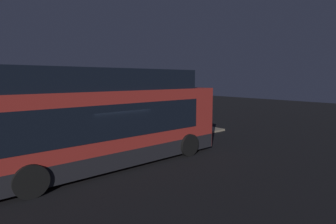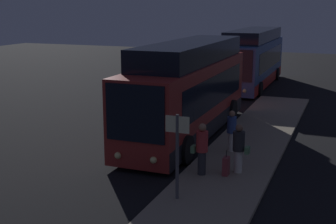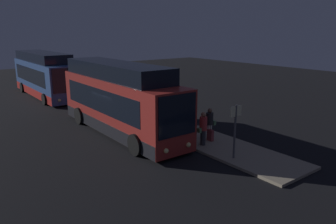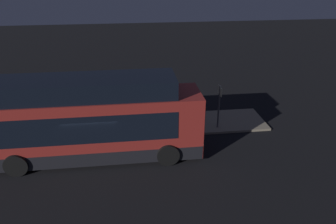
{
  "view_description": "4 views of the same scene",
  "coord_description": "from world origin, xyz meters",
  "px_view_note": "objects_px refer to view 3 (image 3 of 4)",
  "views": [
    {
      "loc": [
        -5.26,
        -9.98,
        3.76
      ],
      "look_at": [
        3.8,
        0.7,
        1.97
      ],
      "focal_mm": 28.0,
      "sensor_mm": 36.0,
      "label": 1
    },
    {
      "loc": [
        19.13,
        6.72,
        5.77
      ],
      "look_at": [
        3.8,
        0.7,
        1.97
      ],
      "focal_mm": 50.0,
      "sensor_mm": 36.0,
      "label": 2
    },
    {
      "loc": [
        16.63,
        -9.01,
        6.02
      ],
      "look_at": [
        3.8,
        0.7,
        1.97
      ],
      "focal_mm": 35.0,
      "sensor_mm": 36.0,
      "label": 3
    },
    {
      "loc": [
        1.87,
        -14.48,
        9.0
      ],
      "look_at": [
        3.8,
        0.7,
        1.97
      ],
      "focal_mm": 35.0,
      "sensor_mm": 36.0,
      "label": 4
    }
  ],
  "objects_px": {
    "passenger_waiting": "(210,122)",
    "suitcase": "(210,135)",
    "passenger_with_bags": "(203,127)",
    "sign_post": "(235,125)",
    "bus_lead": "(119,102)",
    "passenger_boarding": "(173,116)",
    "bus_second": "(45,76)"
  },
  "relations": [
    {
      "from": "bus_lead",
      "to": "passenger_boarding",
      "type": "bearing_deg",
      "value": 51.3
    },
    {
      "from": "bus_second",
      "to": "passenger_waiting",
      "type": "relative_size",
      "value": 6.59
    },
    {
      "from": "bus_lead",
      "to": "suitcase",
      "type": "relative_size",
      "value": 12.59
    },
    {
      "from": "suitcase",
      "to": "sign_post",
      "type": "bearing_deg",
      "value": -19.22
    },
    {
      "from": "bus_second",
      "to": "passenger_with_bags",
      "type": "distance_m",
      "value": 19.24
    },
    {
      "from": "passenger_with_bags",
      "to": "suitcase",
      "type": "bearing_deg",
      "value": -71.82
    },
    {
      "from": "passenger_waiting",
      "to": "passenger_with_bags",
      "type": "height_order",
      "value": "passenger_with_bags"
    },
    {
      "from": "bus_second",
      "to": "passenger_boarding",
      "type": "height_order",
      "value": "bus_second"
    },
    {
      "from": "suitcase",
      "to": "sign_post",
      "type": "relative_size",
      "value": 0.34
    },
    {
      "from": "passenger_boarding",
      "to": "passenger_waiting",
      "type": "distance_m",
      "value": 2.41
    },
    {
      "from": "passenger_boarding",
      "to": "suitcase",
      "type": "height_order",
      "value": "passenger_boarding"
    },
    {
      "from": "sign_post",
      "to": "bus_second",
      "type": "bearing_deg",
      "value": -174.31
    },
    {
      "from": "bus_lead",
      "to": "passenger_with_bags",
      "type": "bearing_deg",
      "value": 23.9
    },
    {
      "from": "bus_lead",
      "to": "sign_post",
      "type": "distance_m",
      "value": 7.44
    },
    {
      "from": "passenger_waiting",
      "to": "passenger_with_bags",
      "type": "xyz_separation_m",
      "value": [
        0.66,
        -1.13,
        0.05
      ]
    },
    {
      "from": "bus_second",
      "to": "passenger_with_bags",
      "type": "bearing_deg",
      "value": 6.51
    },
    {
      "from": "passenger_waiting",
      "to": "suitcase",
      "type": "distance_m",
      "value": 0.79
    },
    {
      "from": "passenger_waiting",
      "to": "bus_second",
      "type": "bearing_deg",
      "value": -168.18
    },
    {
      "from": "bus_lead",
      "to": "bus_second",
      "type": "xyz_separation_m",
      "value": [
        -14.18,
        0.0,
        -0.07
      ]
    },
    {
      "from": "passenger_with_bags",
      "to": "sign_post",
      "type": "relative_size",
      "value": 0.69
    },
    {
      "from": "bus_lead",
      "to": "passenger_with_bags",
      "type": "relative_size",
      "value": 6.14
    },
    {
      "from": "bus_second",
      "to": "passenger_boarding",
      "type": "relative_size",
      "value": 6.89
    },
    {
      "from": "passenger_boarding",
      "to": "sign_post",
      "type": "bearing_deg",
      "value": -18.46
    },
    {
      "from": "bus_second",
      "to": "sign_post",
      "type": "height_order",
      "value": "bus_second"
    },
    {
      "from": "passenger_with_bags",
      "to": "suitcase",
      "type": "distance_m",
      "value": 1.05
    },
    {
      "from": "bus_second",
      "to": "suitcase",
      "type": "height_order",
      "value": "bus_second"
    },
    {
      "from": "suitcase",
      "to": "bus_lead",
      "type": "bearing_deg",
      "value": -147.54
    },
    {
      "from": "bus_second",
      "to": "passenger_with_bags",
      "type": "xyz_separation_m",
      "value": [
        19.1,
        2.18,
        -0.73
      ]
    },
    {
      "from": "bus_lead",
      "to": "passenger_with_bags",
      "type": "xyz_separation_m",
      "value": [
        4.92,
        2.18,
        -0.8
      ]
    },
    {
      "from": "passenger_boarding",
      "to": "passenger_waiting",
      "type": "relative_size",
      "value": 0.96
    },
    {
      "from": "bus_second",
      "to": "passenger_boarding",
      "type": "distance_m",
      "value": 16.39
    },
    {
      "from": "passenger_with_bags",
      "to": "suitcase",
      "type": "relative_size",
      "value": 2.05
    }
  ]
}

